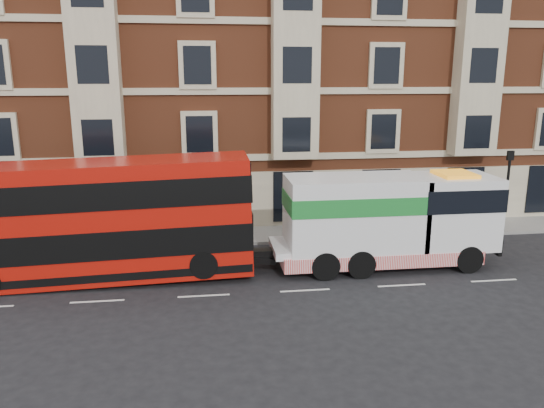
# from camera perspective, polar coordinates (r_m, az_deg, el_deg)

# --- Properties ---
(ground) EXTENTS (120.00, 120.00, 0.00)m
(ground) POSITION_cam_1_polar(r_m,az_deg,el_deg) (21.36, 3.58, -9.27)
(ground) COLOR black
(ground) RESTS_ON ground
(sidewalk) EXTENTS (90.00, 3.00, 0.15)m
(sidewalk) POSITION_cam_1_polar(r_m,az_deg,el_deg) (28.29, 0.68, -3.24)
(sidewalk) COLOR slate
(sidewalk) RESTS_ON ground
(victorian_terrace) EXTENTS (45.00, 12.00, 20.40)m
(victorian_terrace) POSITION_cam_1_polar(r_m,az_deg,el_deg) (34.59, -0.25, 16.62)
(victorian_terrace) COLOR brown
(victorian_terrace) RESTS_ON ground
(lamp_post_west) EXTENTS (0.35, 0.15, 4.35)m
(lamp_post_west) POSITION_cam_1_polar(r_m,az_deg,el_deg) (26.18, -12.00, 0.96)
(lamp_post_west) COLOR black
(lamp_post_west) RESTS_ON sidewalk
(lamp_post_east) EXTENTS (0.35, 0.15, 4.35)m
(lamp_post_east) POSITION_cam_1_polar(r_m,az_deg,el_deg) (30.54, 23.98, 1.87)
(lamp_post_east) COLOR black
(lamp_post_east) RESTS_ON sidewalk
(double_decker_bus) EXTENTS (12.26, 2.81, 4.96)m
(double_decker_bus) POSITION_cam_1_polar(r_m,az_deg,el_deg) (22.72, -18.02, -1.50)
(double_decker_bus) COLOR #B11209
(double_decker_bus) RESTS_ON ground
(tow_truck) EXTENTS (9.82, 2.90, 4.09)m
(tow_truck) POSITION_cam_1_polar(r_m,az_deg,el_deg) (23.76, 11.99, -1.61)
(tow_truck) COLOR white
(tow_truck) RESTS_ON ground
(pedestrian) EXTENTS (0.73, 0.64, 1.69)m
(pedestrian) POSITION_cam_1_polar(r_m,az_deg,el_deg) (29.46, -24.54, -1.96)
(pedestrian) COLOR black
(pedestrian) RESTS_ON sidewalk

